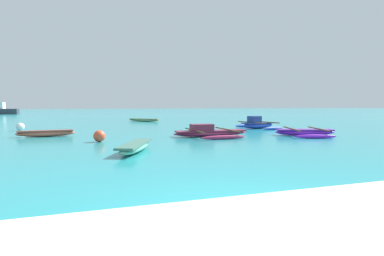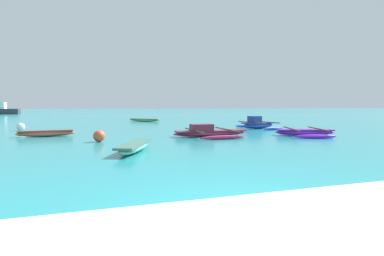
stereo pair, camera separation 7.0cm
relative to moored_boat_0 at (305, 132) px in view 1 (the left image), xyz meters
The scene contains 9 objects.
ground_plane 13.14m from the moored_boat_0, 130.63° to the right, with size 240.00×240.00×0.00m.
moored_boat_0 is the anchor object (origin of this frame).
moored_boat_1 9.85m from the moored_boat_0, 163.35° to the right, with size 1.75×3.01×0.31m.
moored_boat_2 5.19m from the moored_boat_0, 166.58° to the left, with size 4.09×3.36×0.64m.
moored_boat_3 17.06m from the moored_boat_0, 111.40° to the left, with size 2.93×2.52×0.29m.
moored_boat_4 5.02m from the moored_boat_0, 89.86° to the left, with size 2.72×3.40×0.87m.
moored_boat_5 13.71m from the moored_boat_0, 164.83° to the left, with size 2.86×0.63×0.33m.
mooring_buoy_0 17.23m from the moored_boat_0, 152.80° to the left, with size 0.51×0.51×0.51m.
mooring_buoy_1 10.62m from the moored_boat_0, behind, with size 0.52×0.52×0.52m.
Camera 1 is at (-2.18, -3.48, 1.66)m, focal length 28.00 mm.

